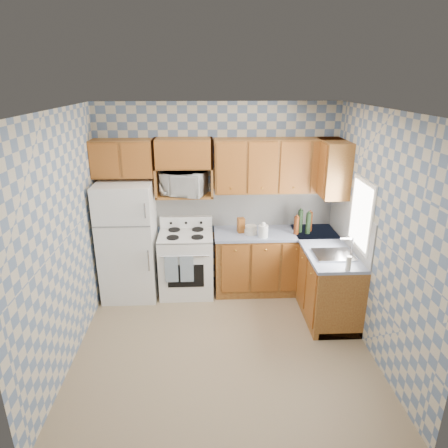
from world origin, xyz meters
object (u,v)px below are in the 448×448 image
(stove_body, at_px, (187,264))
(microwave, at_px, (184,183))
(electric_kettle, at_px, (263,231))
(refrigerator, at_px, (128,241))

(stove_body, xyz_separation_m, microwave, (-0.01, 0.16, 1.16))
(microwave, height_order, electric_kettle, microwave)
(stove_body, relative_size, microwave, 1.55)
(microwave, bearing_deg, stove_body, -69.46)
(refrigerator, xyz_separation_m, electric_kettle, (1.88, -0.15, 0.17))
(electric_kettle, bearing_deg, microwave, 162.79)
(stove_body, bearing_deg, electric_kettle, -9.18)
(refrigerator, height_order, stove_body, refrigerator)
(microwave, relative_size, electric_kettle, 3.40)
(refrigerator, distance_m, stove_body, 0.89)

